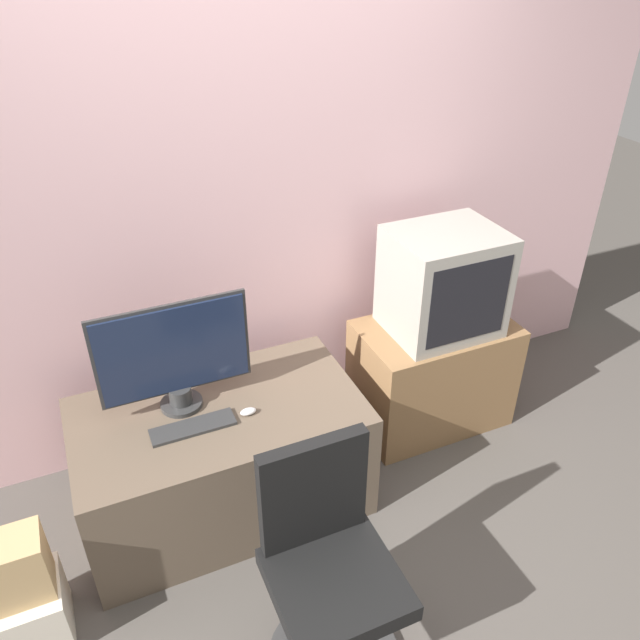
{
  "coord_description": "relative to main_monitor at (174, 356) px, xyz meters",
  "views": [
    {
      "loc": [
        -0.73,
        -1.23,
        2.28
      ],
      "look_at": [
        0.2,
        0.9,
        0.81
      ],
      "focal_mm": 35.0,
      "sensor_mm": 36.0,
      "label": 1
    }
  ],
  "objects": [
    {
      "name": "office_chair",
      "position": [
        0.27,
        -0.93,
        -0.4
      ],
      "size": [
        0.48,
        0.48,
        0.93
      ],
      "color": "#333333",
      "rests_on": "ground_plane"
    },
    {
      "name": "mouse",
      "position": [
        0.24,
        -0.17,
        -0.24
      ],
      "size": [
        0.07,
        0.04,
        0.03
      ],
      "color": "silver",
      "rests_on": "desk"
    },
    {
      "name": "keyboard",
      "position": [
        0.01,
        -0.16,
        -0.25
      ],
      "size": [
        0.34,
        0.1,
        0.01
      ],
      "color": "#2D2D2D",
      "rests_on": "desk"
    },
    {
      "name": "side_stand",
      "position": [
        1.3,
        0.04,
        -0.52
      ],
      "size": [
        0.78,
        0.48,
        0.59
      ],
      "color": "olive",
      "rests_on": "ground_plane"
    },
    {
      "name": "cardboard_box_upper",
      "position": [
        -0.73,
        -0.43,
        -0.42
      ],
      "size": [
        0.26,
        0.17,
        0.26
      ],
      "color": "tan",
      "rests_on": "cardboard_box_lower"
    },
    {
      "name": "ground_plane",
      "position": [
        0.45,
        -0.88,
        -0.81
      ],
      "size": [
        12.0,
        12.0,
        0.0
      ],
      "primitive_type": "plane",
      "color": "#4C4742"
    },
    {
      "name": "main_monitor",
      "position": [
        0.0,
        0.0,
        0.0
      ],
      "size": [
        0.63,
        0.18,
        0.5
      ],
      "color": "#2D2D2D",
      "rests_on": "desk"
    },
    {
      "name": "crt_tv",
      "position": [
        1.31,
        0.04,
        0.03
      ],
      "size": [
        0.51,
        0.43,
        0.51
      ],
      "color": "gray",
      "rests_on": "side_stand"
    },
    {
      "name": "cardboard_box_lower",
      "position": [
        -0.73,
        -0.43,
        -0.68
      ],
      "size": [
        0.28,
        0.27,
        0.26
      ],
      "color": "beige",
      "rests_on": "ground_plane"
    },
    {
      "name": "wall_back",
      "position": [
        0.45,
        0.45,
        0.49
      ],
      "size": [
        4.4,
        0.05,
        2.6
      ],
      "color": "beige",
      "rests_on": "ground_plane"
    },
    {
      "name": "desk",
      "position": [
        0.13,
        -0.09,
        -0.53
      ],
      "size": [
        1.22,
        0.69,
        0.56
      ],
      "color": "brown",
      "rests_on": "ground_plane"
    }
  ]
}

